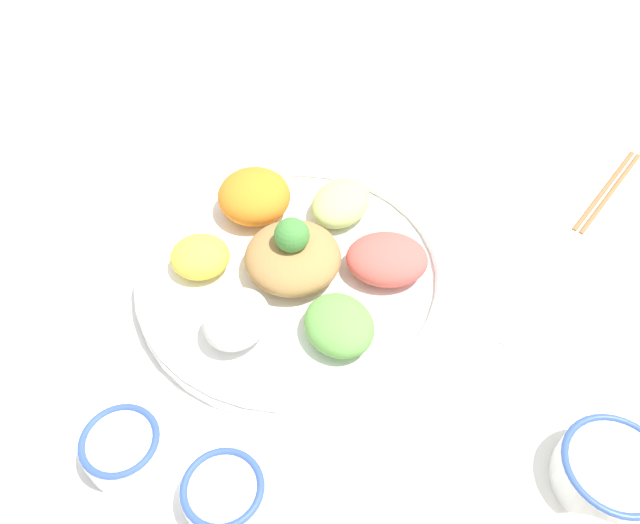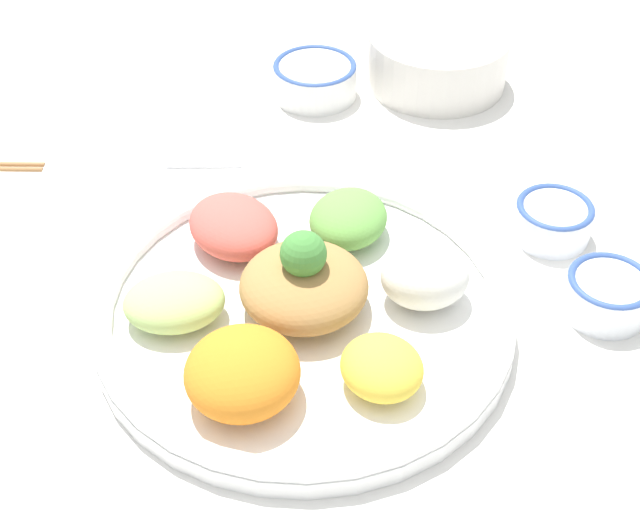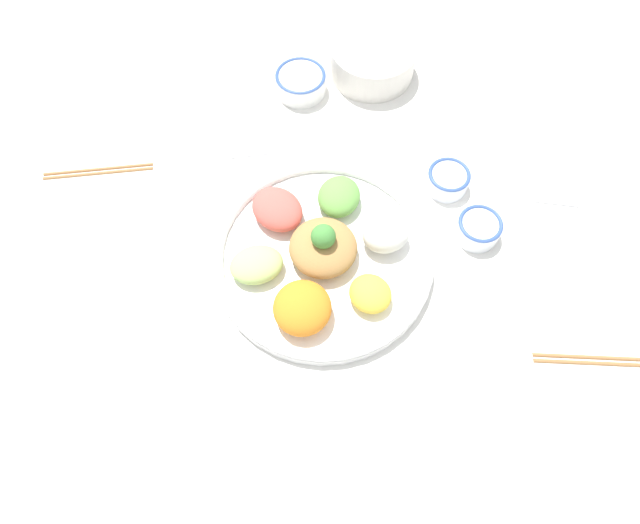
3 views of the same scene
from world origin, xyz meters
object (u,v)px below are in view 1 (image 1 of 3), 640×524
object	(u,v)px
sauce_bowl_dark	(123,447)
chopsticks_pair_near	(609,189)
sauce_bowl_red	(611,472)
salad_platter	(294,264)
rice_bowl_blue	(224,494)
serving_spoon_main	(531,302)

from	to	relation	value
sauce_bowl_dark	chopsticks_pair_near	distance (m)	0.74
sauce_bowl_red	sauce_bowl_dark	xyz separation A→B (m)	(-0.00, -0.49, -0.00)
sauce_bowl_red	sauce_bowl_dark	world-z (taller)	sauce_bowl_red
chopsticks_pair_near	salad_platter	bearing A→B (deg)	-31.16
rice_bowl_blue	serving_spoon_main	xyz separation A→B (m)	(-0.26, 0.34, -0.02)
rice_bowl_blue	sauce_bowl_dark	xyz separation A→B (m)	(-0.04, -0.11, 0.00)
sauce_bowl_dark	serving_spoon_main	xyz separation A→B (m)	(-0.22, 0.45, -0.02)
salad_platter	rice_bowl_blue	world-z (taller)	salad_platter
salad_platter	sauce_bowl_dark	xyz separation A→B (m)	(0.25, -0.16, -0.00)
sauce_bowl_dark	serving_spoon_main	world-z (taller)	sauce_bowl_dark
sauce_bowl_red	rice_bowl_blue	world-z (taller)	sauce_bowl_red
salad_platter	chopsticks_pair_near	bearing A→B (deg)	112.63
salad_platter	rice_bowl_blue	bearing A→B (deg)	-8.82
rice_bowl_blue	serving_spoon_main	size ratio (longest dim) A/B	0.70
sauce_bowl_red	serving_spoon_main	world-z (taller)	sauce_bowl_red
salad_platter	rice_bowl_blue	xyz separation A→B (m)	(0.29, -0.05, -0.00)
chopsticks_pair_near	serving_spoon_main	size ratio (longest dim) A/B	1.58
serving_spoon_main	sauce_bowl_red	bearing A→B (deg)	43.16
chopsticks_pair_near	serving_spoon_main	world-z (taller)	chopsticks_pair_near
sauce_bowl_red	chopsticks_pair_near	bearing A→B (deg)	165.38
salad_platter	sauce_bowl_red	distance (m)	0.42
sauce_bowl_red	chopsticks_pair_near	distance (m)	0.45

